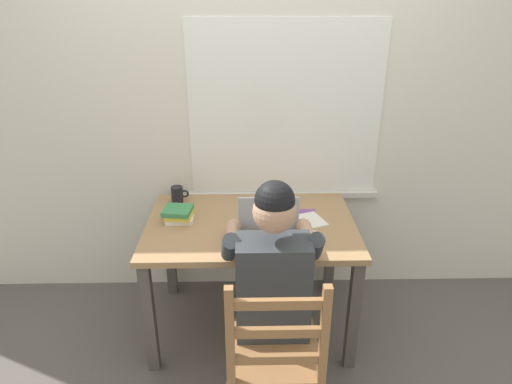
# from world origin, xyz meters

# --- Properties ---
(ground_plane) EXTENTS (8.00, 8.00, 0.00)m
(ground_plane) POSITION_xyz_m (0.00, 0.00, 0.00)
(ground_plane) COLOR #56514C
(back_wall) EXTENTS (6.00, 0.08, 2.60)m
(back_wall) POSITION_xyz_m (0.00, 0.48, 1.30)
(back_wall) COLOR silver
(back_wall) RESTS_ON ground
(desk) EXTENTS (1.21, 0.81, 0.74)m
(desk) POSITION_xyz_m (0.00, 0.00, 0.63)
(desk) COLOR #9E7A51
(desk) RESTS_ON ground
(seated_person) EXTENTS (0.50, 0.60, 1.25)m
(seated_person) POSITION_xyz_m (0.10, -0.48, 0.69)
(seated_person) COLOR #33383D
(seated_person) RESTS_ON ground
(wooden_chair) EXTENTS (0.42, 0.42, 0.94)m
(wooden_chair) POSITION_xyz_m (0.10, -0.76, 0.46)
(wooden_chair) COLOR olive
(wooden_chair) RESTS_ON ground
(laptop) EXTENTS (0.33, 0.28, 0.23)m
(laptop) POSITION_xyz_m (0.10, -0.21, 0.79)
(laptop) COLOR #ADAFB2
(laptop) RESTS_ON desk
(computer_mouse) EXTENTS (0.06, 0.10, 0.03)m
(computer_mouse) POSITION_xyz_m (0.32, -0.26, 0.75)
(computer_mouse) COLOR black
(computer_mouse) RESTS_ON desk
(coffee_mug_white) EXTENTS (0.12, 0.08, 0.09)m
(coffee_mug_white) POSITION_xyz_m (0.19, 0.21, 0.78)
(coffee_mug_white) COLOR white
(coffee_mug_white) RESTS_ON desk
(coffee_mug_dark) EXTENTS (0.11, 0.07, 0.10)m
(coffee_mug_dark) POSITION_xyz_m (-0.46, 0.29, 0.79)
(coffee_mug_dark) COLOR black
(coffee_mug_dark) RESTS_ON desk
(book_stack_main) EXTENTS (0.18, 0.17, 0.08)m
(book_stack_main) POSITION_xyz_m (-0.42, 0.04, 0.78)
(book_stack_main) COLOR white
(book_stack_main) RESTS_ON desk
(paper_pile_near_laptop) EXTENTS (0.23, 0.19, 0.01)m
(paper_pile_near_laptop) POSITION_xyz_m (0.26, -0.21, 0.74)
(paper_pile_near_laptop) COLOR silver
(paper_pile_near_laptop) RESTS_ON desk
(paper_pile_back_corner) EXTENTS (0.26, 0.25, 0.01)m
(paper_pile_back_corner) POSITION_xyz_m (0.32, -0.00, 0.74)
(paper_pile_back_corner) COLOR silver
(paper_pile_back_corner) RESTS_ON desk
(landscape_photo_print) EXTENTS (0.13, 0.10, 0.00)m
(landscape_photo_print) POSITION_xyz_m (0.33, 0.13, 0.74)
(landscape_photo_print) COLOR #7A4293
(landscape_photo_print) RESTS_ON desk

